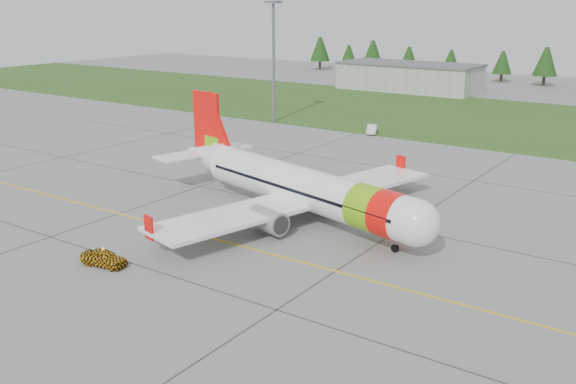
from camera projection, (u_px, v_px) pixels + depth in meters
The scene contains 9 objects.
ground at pixel (171, 276), 49.37m from camera, with size 320.00×320.00×0.00m, color gray.
aircraft at pixel (300, 187), 61.86m from camera, with size 34.78×32.71×10.71m.
follow_me_car at pixel (103, 243), 50.75m from camera, with size 1.59×1.35×3.95m, color #EBA40D.
service_van at pixel (372, 120), 101.97m from camera, with size 1.47×1.39×4.22m, color white.
grass_strip at pixel (498, 120), 114.08m from camera, with size 320.00×50.00×0.03m, color #30561E.
taxi_guideline at pixel (236, 245), 55.68m from camera, with size 120.00×0.25×0.02m, color gold.
hangar_west at pixel (409, 78), 151.63m from camera, with size 32.00×14.00×6.00m, color #A8A8A3.
floodlight_mast at pixel (274, 64), 109.69m from camera, with size 0.50×0.50×20.00m, color slate.
treeline at pixel (571, 66), 156.85m from camera, with size 160.00×8.00×10.00m, color #1C3F14, non-canonical shape.
Camera 1 is at (33.23, -32.32, 20.31)m, focal length 40.00 mm.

